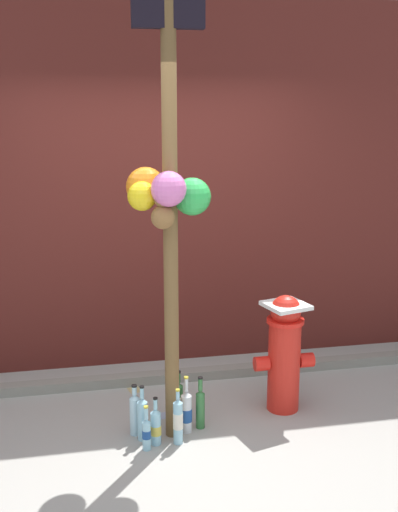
# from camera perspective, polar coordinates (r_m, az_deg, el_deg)

# --- Properties ---
(ground_plane) EXTENTS (14.00, 14.00, 0.00)m
(ground_plane) POSITION_cam_1_polar(r_m,az_deg,el_deg) (4.32, -1.31, -17.61)
(ground_plane) COLOR #9E9B93
(building_wall) EXTENTS (10.00, 0.20, 3.12)m
(building_wall) POSITION_cam_1_polar(r_m,az_deg,el_deg) (5.38, -4.49, 6.28)
(building_wall) COLOR #561E19
(building_wall) RESTS_ON ground_plane
(curb_strip) EXTENTS (8.00, 0.12, 0.08)m
(curb_strip) POSITION_cam_1_polar(r_m,az_deg,el_deg) (5.28, -3.46, -11.02)
(curb_strip) COLOR gray
(curb_strip) RESTS_ON ground_plane
(memorial_post) EXTENTS (0.54, 0.46, 3.05)m
(memorial_post) POSITION_cam_1_polar(r_m,az_deg,el_deg) (3.95, -3.00, 7.15)
(memorial_post) COLOR brown
(memorial_post) RESTS_ON ground_plane
(fire_hydrant) EXTENTS (0.46, 0.35, 0.90)m
(fire_hydrant) POSITION_cam_1_polar(r_m,az_deg,el_deg) (4.71, 7.84, -8.60)
(fire_hydrant) COLOR red
(fire_hydrant) RESTS_ON ground_plane
(bottle_0) EXTENTS (0.08, 0.08, 0.42)m
(bottle_0) POSITION_cam_1_polar(r_m,az_deg,el_deg) (4.49, -1.17, -14.06)
(bottle_0) COLOR silver
(bottle_0) RESTS_ON ground_plane
(bottle_1) EXTENTS (0.07, 0.07, 0.32)m
(bottle_1) POSITION_cam_1_polar(r_m,az_deg,el_deg) (4.62, -2.46, -13.72)
(bottle_1) COLOR #337038
(bottle_1) RESTS_ON ground_plane
(bottle_2) EXTENTS (0.06, 0.06, 0.32)m
(bottle_2) POSITION_cam_1_polar(r_m,az_deg,el_deg) (4.31, -4.84, -15.85)
(bottle_2) COLOR #93CCE0
(bottle_2) RESTS_ON ground_plane
(bottle_3) EXTENTS (0.06, 0.06, 0.39)m
(bottle_3) POSITION_cam_1_polar(r_m,az_deg,el_deg) (4.54, 0.12, -13.69)
(bottle_3) COLOR #337038
(bottle_3) RESTS_ON ground_plane
(bottle_4) EXTENTS (0.07, 0.07, 0.34)m
(bottle_4) POSITION_cam_1_polar(r_m,az_deg,el_deg) (4.36, -3.98, -15.33)
(bottle_4) COLOR #93CCE0
(bottle_4) RESTS_ON ground_plane
(bottle_5) EXTENTS (0.07, 0.07, 0.40)m
(bottle_5) POSITION_cam_1_polar(r_m,az_deg,el_deg) (4.41, -5.21, -14.56)
(bottle_5) COLOR #93CCE0
(bottle_5) RESTS_ON ground_plane
(bottle_6) EXTENTS (0.07, 0.07, 0.33)m
(bottle_6) POSITION_cam_1_polar(r_m,az_deg,el_deg) (4.75, -1.90, -12.79)
(bottle_6) COLOR #337038
(bottle_6) RESTS_ON ground_plane
(bottle_7) EXTENTS (0.07, 0.07, 0.40)m
(bottle_7) POSITION_cam_1_polar(r_m,az_deg,el_deg) (4.35, -1.94, -14.85)
(bottle_7) COLOR #93CCE0
(bottle_7) RESTS_ON ground_plane
(bottle_8) EXTENTS (0.07, 0.07, 0.37)m
(bottle_8) POSITION_cam_1_polar(r_m,az_deg,el_deg) (4.48, -5.90, -14.15)
(bottle_8) COLOR #B2DBEA
(bottle_8) RESTS_ON ground_plane
(litter_0) EXTENTS (0.13, 0.13, 0.01)m
(litter_0) POSITION_cam_1_polar(r_m,az_deg,el_deg) (5.62, 10.28, -10.06)
(litter_0) COLOR silver
(litter_0) RESTS_ON ground_plane
(litter_1) EXTENTS (0.17, 0.12, 0.01)m
(litter_1) POSITION_cam_1_polar(r_m,az_deg,el_deg) (4.78, -2.79, -14.32)
(litter_1) COLOR #8C99B2
(litter_1) RESTS_ON ground_plane
(litter_2) EXTENTS (0.12, 0.13, 0.01)m
(litter_2) POSITION_cam_1_polar(r_m,az_deg,el_deg) (5.17, -5.93, -12.11)
(litter_2) COLOR tan
(litter_2) RESTS_ON ground_plane
(litter_3) EXTENTS (0.08, 0.08, 0.01)m
(litter_3) POSITION_cam_1_polar(r_m,az_deg,el_deg) (5.52, 6.18, -10.40)
(litter_3) COLOR #8C99B2
(litter_3) RESTS_ON ground_plane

